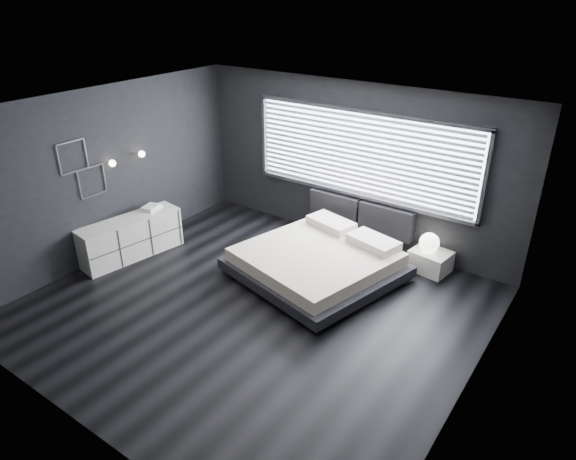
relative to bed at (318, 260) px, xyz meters
The scene contains 12 objects.
room 1.72m from the bed, 102.15° to the right, with size 6.04×6.00×2.80m.
window 1.95m from the bed, 92.99° to the left, with size 4.14×0.09×1.52m.
headboard 1.40m from the bed, 90.42° to the left, with size 1.96×0.16×0.52m.
sconce_near 3.64m from the bed, 158.80° to the right, with size 0.18×0.11×0.11m.
sconce_far 3.48m from the bed, 168.81° to the right, with size 0.18×0.11×0.11m.
wall_art_upper 4.05m from the bed, 150.69° to the right, with size 0.01×0.48×0.48m.
wall_art_lower 3.78m from the bed, 154.15° to the right, with size 0.01×0.48×0.48m.
bed is the anchor object (origin of this frame).
nightstand 1.84m from the bed, 40.35° to the left, with size 0.59×0.49×0.34m, color white.
orb_lamp 1.79m from the bed, 40.59° to the left, with size 0.32×0.32×0.32m, color white.
dresser 3.18m from the bed, 156.80° to the right, with size 0.76×1.78×0.69m.
book_stack 3.06m from the bed, 165.55° to the right, with size 0.30×0.37×0.07m.
Camera 1 is at (3.94, -4.75, 4.24)m, focal length 32.00 mm.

